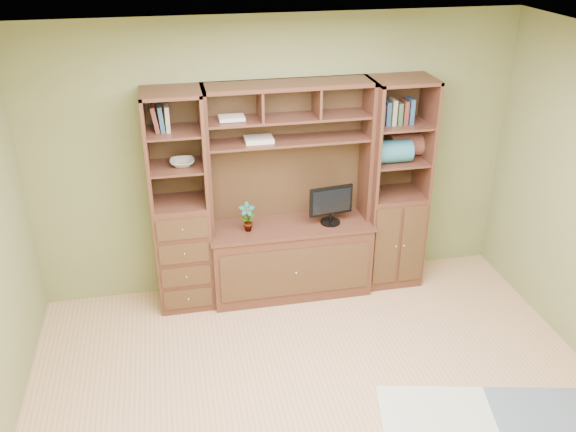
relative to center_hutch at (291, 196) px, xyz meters
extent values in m
cube|color=tan|center=(-0.07, -1.73, -1.02)|extent=(4.60, 4.10, 0.04)
cube|color=white|center=(-0.07, -1.73, 1.58)|extent=(4.60, 4.10, 0.04)
cube|color=olive|center=(-0.07, 0.27, 0.28)|extent=(4.50, 0.04, 2.60)
cube|color=#4C261A|center=(0.00, 0.00, 0.00)|extent=(1.54, 0.53, 2.05)
cube|color=#4C261A|center=(-1.00, 0.04, 0.00)|extent=(0.50, 0.45, 2.05)
cube|color=#4C261A|center=(1.02, 0.04, 0.00)|extent=(0.55, 0.45, 2.05)
cube|color=black|center=(0.37, -0.03, -0.04)|extent=(0.44, 0.24, 0.51)
imported|color=#AE623B|center=(-0.41, -0.03, -0.16)|extent=(0.15, 0.10, 0.28)
cube|color=beige|center=(-0.27, 0.09, 0.54)|extent=(0.25, 0.18, 0.04)
imported|color=beige|center=(-0.95, 0.04, 0.39)|extent=(0.21, 0.21, 0.05)
cube|color=#2D6777|center=(0.94, -0.01, 0.37)|extent=(0.36, 0.21, 0.21)
cube|color=brown|center=(1.16, 0.12, 0.37)|extent=(0.38, 0.21, 0.21)
camera|label=1|loc=(-1.04, -4.94, 2.33)|focal=38.00mm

